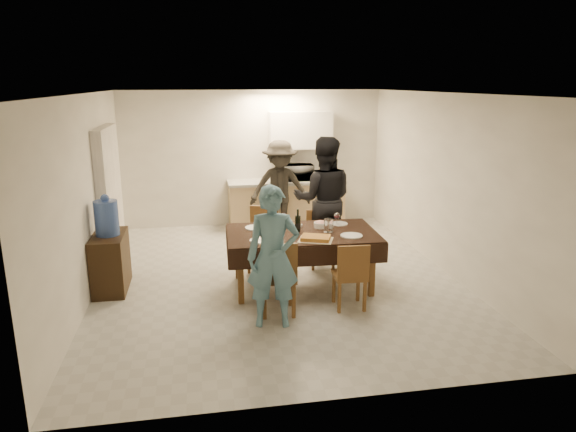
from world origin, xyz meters
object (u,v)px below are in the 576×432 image
microwave (299,172)px  person_far (323,200)px  water_jug (106,218)px  wine_bottle (298,220)px  console (111,262)px  savoury_tart (316,238)px  dining_table (302,235)px  person_near (273,257)px  person_kitchen (280,188)px  water_pitcher (328,225)px

microwave → person_far: (-0.01, -2.01, -0.08)m
water_jug → wine_bottle: bearing=-7.1°
person_far → console: bearing=24.9°
wine_bottle → savoury_tart: bearing=-70.8°
dining_table → savoury_tart: (0.10, -0.38, 0.06)m
dining_table → microwave: 3.13m
dining_table → water_jug: bearing=174.1°
water_jug → wine_bottle: water_jug is taller
person_far → water_jug: bearing=24.9°
person_near → person_kitchen: person_kitchen is taller
wine_bottle → savoury_tart: (0.15, -0.43, -0.13)m
water_jug → microwave: (3.12, 2.70, 0.05)m
water_pitcher → water_jug: bearing=171.9°
console → person_near: size_ratio=0.51×
dining_table → wine_bottle: 0.20m
dining_table → person_near: (-0.55, -1.05, 0.08)m
savoury_tart → microwave: (0.46, 3.44, 0.25)m
water_pitcher → person_near: 1.35m
water_pitcher → savoury_tart: 0.42m
dining_table → water_jug: water_jug is taller
water_jug → microwave: size_ratio=0.86×
person_kitchen → person_near: bearing=-100.4°
person_far → wine_bottle: bearing=71.5°
console → person_far: (3.11, 0.69, 0.59)m
savoury_tart → person_far: (0.45, 1.43, 0.17)m
dining_table → savoury_tart: bearing=-73.1°
dining_table → person_far: bearing=64.5°
wine_bottle → person_near: 1.21m
person_near → microwave: bearing=82.4°
person_kitchen → water_jug: bearing=-140.0°
dining_table → microwave: microwave is taller
savoury_tart → water_pitcher: bearing=52.9°
console → dining_table: bearing=-8.0°
wine_bottle → water_jug: bearing=172.9°
person_near → savoury_tart: bearing=53.3°
console → water_jug: bearing=0.0°
water_pitcher → person_near: (-0.90, -1.00, -0.05)m
savoury_tart → person_near: bearing=-134.1°
person_kitchen → dining_table: bearing=-92.6°
person_near → person_far: size_ratio=0.84×
water_pitcher → person_kitchen: size_ratio=0.11×
dining_table → water_pitcher: (0.35, -0.05, 0.13)m
wine_bottle → microwave: 3.08m
wine_bottle → console: bearing=172.9°
wine_bottle → person_near: person_near is taller
savoury_tart → person_near: person_near is taller
savoury_tart → person_kitchen: bearing=89.6°
water_pitcher → wine_bottle: bearing=166.0°
microwave → person_near: 4.27m
wine_bottle → person_kitchen: (0.17, 2.56, -0.07)m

